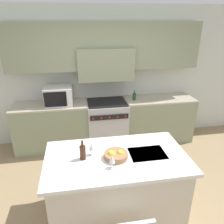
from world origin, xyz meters
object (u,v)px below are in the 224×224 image
oil_bottle_on_counter (134,96)px  wine_bottle (83,152)px  range_stove (107,123)px  wine_glass_near (112,160)px  microwave (59,95)px  wine_glass_far (92,147)px  fruit_bowl (116,155)px

oil_bottle_on_counter → wine_bottle: bearing=-121.3°
range_stove → wine_glass_near: wine_glass_near is taller
wine_bottle → wine_glass_near: bearing=-36.2°
wine_bottle → oil_bottle_on_counter: size_ratio=1.27×
microwave → wine_glass_far: bearing=-74.8°
wine_glass_near → oil_bottle_on_counter: size_ratio=0.83×
wine_bottle → microwave: bearing=101.3°
wine_glass_near → fruit_bowl: size_ratio=0.57×
wine_glass_far → fruit_bowl: (0.27, -0.12, -0.07)m
wine_bottle → fruit_bowl: wine_bottle is taller
wine_glass_far → oil_bottle_on_counter: bearing=60.4°
microwave → wine_glass_far: 1.82m
fruit_bowl → oil_bottle_on_counter: oil_bottle_on_counter is taller
wine_bottle → wine_glass_far: size_ratio=1.52×
range_stove → wine_glass_far: size_ratio=5.80×
wine_bottle → wine_glass_near: wine_bottle is taller
microwave → wine_glass_near: size_ratio=3.18×
range_stove → wine_bottle: wine_bottle is taller
oil_bottle_on_counter → wine_glass_far: bearing=-119.6°
oil_bottle_on_counter → fruit_bowl: bearing=-111.1°
range_stove → wine_glass_near: (-0.24, -2.04, 0.56)m
wine_glass_far → oil_bottle_on_counter: 2.01m
range_stove → microwave: (-0.91, 0.02, 0.64)m
wine_glass_near → oil_bottle_on_counter: oil_bottle_on_counter is taller
wine_glass_far → fruit_bowl: size_ratio=0.57×
microwave → range_stove: bearing=-1.2°
microwave → wine_bottle: microwave is taller
wine_glass_far → wine_bottle: bearing=-147.8°
fruit_bowl → oil_bottle_on_counter: (0.72, 1.86, 0.06)m
wine_glass_near → wine_glass_far: same height
microwave → wine_glass_near: microwave is taller
wine_bottle → wine_glass_near: (0.31, -0.23, 0.02)m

